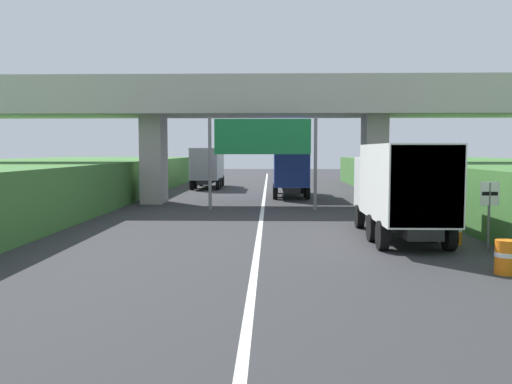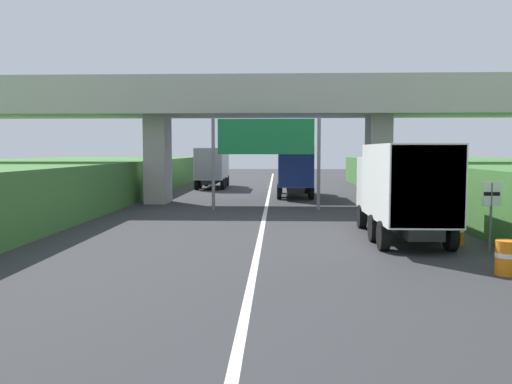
{
  "view_description": "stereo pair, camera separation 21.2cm",
  "coord_description": "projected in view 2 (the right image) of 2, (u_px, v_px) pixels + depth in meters",
  "views": [
    {
      "loc": [
        0.42,
        5.13,
        3.21
      ],
      "look_at": [
        0.0,
        20.88,
        2.0
      ],
      "focal_mm": 37.79,
      "sensor_mm": 36.0,
      "label": 1
    },
    {
      "loc": [
        0.63,
        5.13,
        3.21
      ],
      "look_at": [
        0.0,
        20.88,
        2.0
      ],
      "focal_mm": 37.79,
      "sensor_mm": 36.0,
      "label": 2
    }
  ],
  "objects": [
    {
      "name": "construction_barrel_3",
      "position": [
        506.0,
        257.0,
        13.91
      ],
      "size": [
        0.57,
        0.57,
        0.9
      ],
      "color": "orange",
      "rests_on": "ground"
    },
    {
      "name": "speed_limit_sign",
      "position": [
        491.0,
        206.0,
        17.03
      ],
      "size": [
        0.6,
        0.08,
        2.23
      ],
      "color": "slate",
      "rests_on": "ground"
    },
    {
      "name": "overpass_bridge",
      "position": [
        267.0,
        111.0,
        32.55
      ],
      "size": [
        40.0,
        4.8,
        7.52
      ],
      "color": "#ADA89E",
      "rests_on": "ground"
    },
    {
      "name": "construction_barrel_5",
      "position": [
        422.0,
        216.0,
        22.8
      ],
      "size": [
        0.57,
        0.57,
        0.9
      ],
      "color": "orange",
      "rests_on": "ground"
    },
    {
      "name": "overhead_highway_sign",
      "position": [
        266.0,
        142.0,
        28.95
      ],
      "size": [
        5.88,
        0.18,
        5.02
      ],
      "color": "slate",
      "rests_on": "ground"
    },
    {
      "name": "truck_silver",
      "position": [
        213.0,
        166.0,
        46.46
      ],
      "size": [
        2.44,
        7.3,
        3.44
      ],
      "color": "black",
      "rests_on": "ground"
    },
    {
      "name": "truck_blue",
      "position": [
        295.0,
        169.0,
        37.71
      ],
      "size": [
        2.44,
        7.3,
        3.44
      ],
      "color": "black",
      "rests_on": "ground"
    },
    {
      "name": "truck_white",
      "position": [
        402.0,
        186.0,
        19.43
      ],
      "size": [
        2.44,
        7.3,
        3.44
      ],
      "color": "black",
      "rests_on": "ground"
    },
    {
      "name": "lane_centre_stripe",
      "position": [
        264.0,
        219.0,
        25.42
      ],
      "size": [
        0.2,
        100.75,
        0.01
      ],
      "primitive_type": "cube",
      "color": "white",
      "rests_on": "ground"
    },
    {
      "name": "construction_barrel_4",
      "position": [
        455.0,
        232.0,
        18.35
      ],
      "size": [
        0.57,
        0.57,
        0.9
      ],
      "color": "orange",
      "rests_on": "ground"
    }
  ]
}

